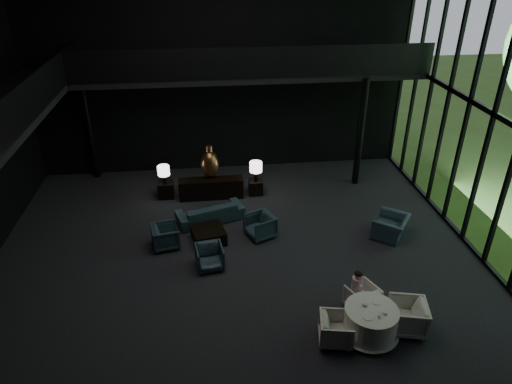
{
  "coord_description": "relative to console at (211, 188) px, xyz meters",
  "views": [
    {
      "loc": [
        -0.72,
        -10.83,
        8.0
      ],
      "look_at": [
        0.61,
        0.5,
        1.76
      ],
      "focal_mm": 32.0,
      "sensor_mm": 36.0,
      "label": 1
    }
  ],
  "objects": [
    {
      "name": "floor",
      "position": [
        0.64,
        -3.49,
        -0.36
      ],
      "size": [
        14.0,
        12.0,
        0.02
      ],
      "primitive_type": "cube",
      "color": "black",
      "rests_on": "ground"
    },
    {
      "name": "wall_back",
      "position": [
        0.64,
        2.51,
        3.64
      ],
      "size": [
        14.0,
        0.04,
        8.0
      ],
      "primitive_type": "cube",
      "color": "black",
      "rests_on": "ground"
    },
    {
      "name": "wall_front",
      "position": [
        0.64,
        -9.49,
        3.64
      ],
      "size": [
        14.0,
        0.04,
        8.0
      ],
      "primitive_type": "cube",
      "color": "black",
      "rests_on": "ground"
    },
    {
      "name": "curtain_wall",
      "position": [
        7.59,
        -3.49,
        3.64
      ],
      "size": [
        0.2,
        12.0,
        8.0
      ],
      "primitive_type": null,
      "color": "black",
      "rests_on": "ground"
    },
    {
      "name": "mezzanine_back",
      "position": [
        1.64,
        1.51,
        3.64
      ],
      "size": [
        12.0,
        2.0,
        0.25
      ],
      "primitive_type": "cube",
      "color": "black",
      "rests_on": "wall_back"
    },
    {
      "name": "railing_left",
      "position": [
        -4.36,
        -3.49,
        4.24
      ],
      "size": [
        0.06,
        12.0,
        1.0
      ],
      "primitive_type": "cube",
      "color": "black",
      "rests_on": "mezzanine_left"
    },
    {
      "name": "railing_back",
      "position": [
        1.64,
        0.51,
        4.24
      ],
      "size": [
        12.0,
        0.06,
        1.0
      ],
      "primitive_type": "cube",
      "color": "black",
      "rests_on": "mezzanine_back"
    },
    {
      "name": "column_nw",
      "position": [
        -4.36,
        2.21,
        1.64
      ],
      "size": [
        0.24,
        0.24,
        4.0
      ],
      "primitive_type": "cylinder",
      "color": "black",
      "rests_on": "floor"
    },
    {
      "name": "column_ne",
      "position": [
        5.44,
        0.51,
        1.64
      ],
      "size": [
        0.24,
        0.24,
        4.0
      ],
      "primitive_type": "cylinder",
      "color": "black",
      "rests_on": "floor"
    },
    {
      "name": "console",
      "position": [
        0.0,
        0.0,
        0.0
      ],
      "size": [
        2.26,
        0.51,
        0.72
      ],
      "primitive_type": "cube",
      "color": "black",
      "rests_on": "floor"
    },
    {
      "name": "bronze_urn",
      "position": [
        -0.0,
        0.21,
        0.87
      ],
      "size": [
        0.64,
        0.64,
        1.19
      ],
      "color": "#8B621C",
      "rests_on": "console"
    },
    {
      "name": "side_table_left",
      "position": [
        -1.6,
        0.24,
        -0.07
      ],
      "size": [
        0.53,
        0.53,
        0.59
      ],
      "primitive_type": "cube",
      "color": "black",
      "rests_on": "floor"
    },
    {
      "name": "table_lamp_left",
      "position": [
        -1.6,
        0.08,
        0.73
      ],
      "size": [
        0.41,
        0.41,
        0.69
      ],
      "color": "black",
      "rests_on": "side_table_left"
    },
    {
      "name": "side_table_right",
      "position": [
        1.6,
        0.1,
        -0.09
      ],
      "size": [
        0.48,
        0.48,
        0.53
      ],
      "primitive_type": "cube",
      "color": "black",
      "rests_on": "floor"
    },
    {
      "name": "table_lamp_right",
      "position": [
        1.6,
        0.04,
        0.7
      ],
      "size": [
        0.44,
        0.44,
        0.74
      ],
      "color": "black",
      "rests_on": "side_table_right"
    },
    {
      "name": "sofa",
      "position": [
        -0.09,
        -1.55,
        0.08
      ],
      "size": [
        2.33,
        1.29,
        0.87
      ],
      "primitive_type": "imported",
      "rotation": [
        0.0,
        0.0,
        3.45
      ],
      "color": "#244049",
      "rests_on": "floor"
    },
    {
      "name": "lounge_armchair_west",
      "position": [
        -1.43,
        -2.86,
        0.03
      ],
      "size": [
        0.85,
        0.89,
        0.79
      ],
      "primitive_type": "imported",
      "rotation": [
        0.0,
        0.0,
        1.76
      ],
      "color": "#19323B",
      "rests_on": "floor"
    },
    {
      "name": "lounge_armchair_east",
      "position": [
        1.42,
        -2.64,
        0.06
      ],
      "size": [
        1.03,
        1.06,
        0.85
      ],
      "primitive_type": "imported",
      "rotation": [
        0.0,
        0.0,
        -1.17
      ],
      "color": "black",
      "rests_on": "floor"
    },
    {
      "name": "lounge_armchair_south",
      "position": [
        -0.16,
        -4.01,
        0.01
      ],
      "size": [
        0.8,
        0.76,
        0.73
      ],
      "primitive_type": "imported",
      "rotation": [
        0.0,
        0.0,
        0.13
      ],
      "color": "#152431",
      "rests_on": "floor"
    },
    {
      "name": "window_armchair",
      "position": [
        5.39,
        -3.12,
        0.1
      ],
      "size": [
        1.19,
        1.26,
        0.92
      ],
      "primitive_type": "imported",
      "rotation": [
        0.0,
        0.0,
        -2.22
      ],
      "color": "black",
      "rests_on": "floor"
    },
    {
      "name": "coffee_table",
      "position": [
        -0.17,
        -2.71,
        -0.15
      ],
      "size": [
        1.11,
        1.11,
        0.41
      ],
      "primitive_type": "cube",
      "rotation": [
        0.0,
        0.0,
        0.22
      ],
      "color": "black",
      "rests_on": "floor"
    },
    {
      "name": "dining_table",
      "position": [
        3.42,
        -6.95,
        -0.03
      ],
      "size": [
        1.38,
        1.38,
        0.75
      ],
      "color": "white",
      "rests_on": "floor"
    },
    {
      "name": "dining_chair_north",
      "position": [
        3.52,
        -6.07,
        -0.04
      ],
      "size": [
        0.81,
        0.79,
        0.65
      ],
      "primitive_type": "imported",
      "rotation": [
        0.0,
        0.0,
        3.56
      ],
      "color": "beige",
      "rests_on": "floor"
    },
    {
      "name": "dining_chair_east",
      "position": [
        4.33,
        -6.89,
        0.1
      ],
      "size": [
        1.03,
        1.07,
        0.92
      ],
      "primitive_type": "imported",
      "rotation": [
        0.0,
        0.0,
        -1.81
      ],
      "color": "beige",
      "rests_on": "floor"
    },
    {
      "name": "dining_chair_west",
      "position": [
        2.59,
        -7.05,
        0.01
      ],
      "size": [
        0.79,
        0.83,
        0.74
      ],
      "primitive_type": "imported",
      "rotation": [
        0.0,
        0.0,
        1.38
      ],
      "color": "silver",
      "rests_on": "floor"
    },
    {
      "name": "child",
      "position": [
        3.4,
        -5.95,
        0.38
      ],
      "size": [
        0.28,
        0.28,
        0.59
      ],
      "rotation": [
        0.0,
        0.0,
        3.14
      ],
      "color": "#EBBACA",
      "rests_on": "dining_chair_north"
    },
    {
      "name": "plate_a",
      "position": [
        3.24,
        -7.17,
        0.4
      ],
      "size": [
        0.28,
        0.28,
        0.01
      ],
      "primitive_type": "cylinder",
      "rotation": [
        0.0,
        0.0,
        0.26
      ],
      "color": "white",
      "rests_on": "dining_table"
    },
    {
      "name": "plate_b",
      "position": [
        3.59,
        -6.73,
        0.4
      ],
      "size": [
        0.24,
        0.24,
        0.01
      ],
      "primitive_type": "cylinder",
      "rotation": [
        0.0,
        0.0,
        0.24
      ],
      "color": "white",
      "rests_on": "dining_table"
    },
    {
      "name": "saucer",
      "position": [
        3.65,
        -7.05,
        0.4
      ],
      "size": [
        0.15,
        0.15,
        0.01
      ],
      "primitive_type": "cylinder",
      "rotation": [
        0.0,
        0.0,
        0.14
      ],
      "color": "white",
      "rests_on": "dining_table"
    },
    {
      "name": "coffee_cup",
      "position": [
        3.65,
        -7.13,
        0.43
      ],
      "size": [
        0.09,
        0.09,
        0.06
      ],
      "primitive_type": "cylinder",
      "rotation": [
        0.0,
        0.0,
        0.05
      ],
      "color": "white",
      "rests_on": "saucer"
    },
    {
      "name": "cereal_bowl",
      "position": [
        3.3,
        -6.79,
        0.43
      ],
      "size": [
        0.14,
        0.14,
        0.07
      ],
      "primitive_type": "ellipsoid",
      "color": "white",
      "rests_on": "dining_table"
    },
    {
      "name": "cream_pot",
      "position": [
        3.48,
        -7.23,
        0.42
      ],
      "size": [
        0.06,
        0.06,
        0.06
      ],
      "primitive_type": "cylinder",
      "rotation": [
        0.0,
        0.0,
        0.05
      ],
      "color": "#99999E",
      "rests_on": "dining_table"
    }
  ]
}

